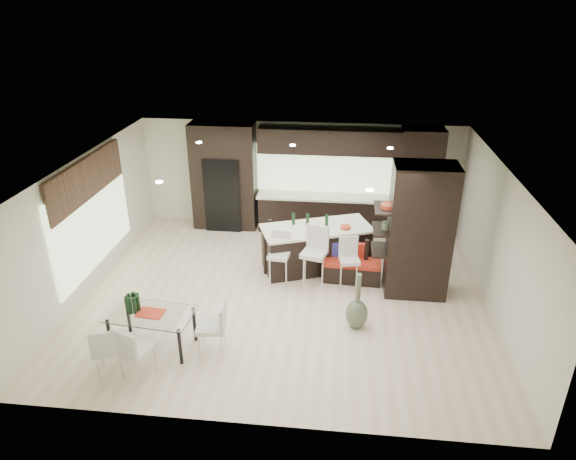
# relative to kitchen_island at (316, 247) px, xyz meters

# --- Properties ---
(ground) EXTENTS (8.00, 8.00, 0.00)m
(ground) POSITION_rel_kitchen_island_xyz_m (-0.56, -1.18, -0.49)
(ground) COLOR beige
(ground) RESTS_ON ground
(back_wall) EXTENTS (8.00, 0.02, 2.70)m
(back_wall) POSITION_rel_kitchen_island_xyz_m (-0.56, 2.32, 0.86)
(back_wall) COLOR silver
(back_wall) RESTS_ON ground
(left_wall) EXTENTS (0.02, 7.00, 2.70)m
(left_wall) POSITION_rel_kitchen_island_xyz_m (-4.56, -1.18, 0.86)
(left_wall) COLOR silver
(left_wall) RESTS_ON ground
(right_wall) EXTENTS (0.02, 7.00, 2.70)m
(right_wall) POSITION_rel_kitchen_island_xyz_m (3.44, -1.18, 0.86)
(right_wall) COLOR silver
(right_wall) RESTS_ON ground
(ceiling) EXTENTS (8.00, 7.00, 0.02)m
(ceiling) POSITION_rel_kitchen_island_xyz_m (-0.56, -1.18, 2.21)
(ceiling) COLOR white
(ceiling) RESTS_ON ground
(window_left) EXTENTS (0.04, 3.20, 1.90)m
(window_left) POSITION_rel_kitchen_island_xyz_m (-4.52, -0.98, 0.86)
(window_left) COLOR #B2D199
(window_left) RESTS_ON left_wall
(window_back) EXTENTS (3.40, 0.04, 1.20)m
(window_back) POSITION_rel_kitchen_island_xyz_m (0.04, 2.28, 1.06)
(window_back) COLOR #B2D199
(window_back) RESTS_ON back_wall
(stone_accent) EXTENTS (0.08, 3.00, 0.80)m
(stone_accent) POSITION_rel_kitchen_island_xyz_m (-4.49, -0.98, 1.76)
(stone_accent) COLOR brown
(stone_accent) RESTS_ON left_wall
(ceiling_spots) EXTENTS (4.00, 3.00, 0.02)m
(ceiling_spots) POSITION_rel_kitchen_island_xyz_m (-0.56, -0.93, 2.19)
(ceiling_spots) COLOR white
(ceiling_spots) RESTS_ON ceiling
(back_cabinetry) EXTENTS (6.80, 0.68, 2.70)m
(back_cabinetry) POSITION_rel_kitchen_island_xyz_m (-0.06, 1.99, 0.86)
(back_cabinetry) COLOR black
(back_cabinetry) RESTS_ON ground
(refrigerator) EXTENTS (0.90, 0.68, 1.90)m
(refrigerator) POSITION_rel_kitchen_island_xyz_m (-2.46, 1.94, 0.46)
(refrigerator) COLOR black
(refrigerator) RESTS_ON ground
(partition_column) EXTENTS (1.20, 0.80, 2.70)m
(partition_column) POSITION_rel_kitchen_island_xyz_m (2.04, -0.78, 0.86)
(partition_column) COLOR black
(partition_column) RESTS_ON ground
(kitchen_island) EXTENTS (2.54, 1.77, 0.97)m
(kitchen_island) POSITION_rel_kitchen_island_xyz_m (0.00, 0.00, 0.00)
(kitchen_island) COLOR black
(kitchen_island) RESTS_ON ground
(stool_left) EXTENTS (0.46, 0.46, 0.93)m
(stool_left) POSITION_rel_kitchen_island_xyz_m (-0.72, -0.81, -0.02)
(stool_left) COLOR beige
(stool_left) RESTS_ON ground
(stool_mid) EXTENTS (0.58, 0.58, 1.06)m
(stool_mid) POSITION_rel_kitchen_island_xyz_m (0.00, -0.84, 0.04)
(stool_mid) COLOR beige
(stool_mid) RESTS_ON ground
(stool_right) EXTENTS (0.45, 0.45, 0.88)m
(stool_right) POSITION_rel_kitchen_island_xyz_m (0.72, -0.80, -0.05)
(stool_right) COLOR beige
(stool_right) RESTS_ON ground
(bench) EXTENTS (1.25, 0.54, 0.47)m
(bench) POSITION_rel_kitchen_island_xyz_m (0.78, -0.49, -0.25)
(bench) COLOR black
(bench) RESTS_ON ground
(floor_vase) EXTENTS (0.44, 0.44, 1.10)m
(floor_vase) POSITION_rel_kitchen_island_xyz_m (0.87, -2.16, 0.06)
(floor_vase) COLOR #4C5A41
(floor_vase) RESTS_ON ground
(dining_table) EXTENTS (1.49, 0.93, 0.68)m
(dining_table) POSITION_rel_kitchen_island_xyz_m (-2.60, -3.13, -0.15)
(dining_table) COLOR white
(dining_table) RESTS_ON ground
(chair_near) EXTENTS (0.61, 0.61, 0.87)m
(chair_near) POSITION_rel_kitchen_island_xyz_m (-2.60, -3.84, -0.05)
(chair_near) COLOR beige
(chair_near) RESTS_ON ground
(chair_far) EXTENTS (0.58, 0.58, 0.86)m
(chair_far) POSITION_rel_kitchen_island_xyz_m (-3.04, -3.84, -0.06)
(chair_far) COLOR beige
(chair_far) RESTS_ON ground
(chair_end) EXTENTS (0.51, 0.51, 0.86)m
(chair_end) POSITION_rel_kitchen_island_xyz_m (-1.57, -3.13, -0.06)
(chair_end) COLOR beige
(chair_end) RESTS_ON ground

